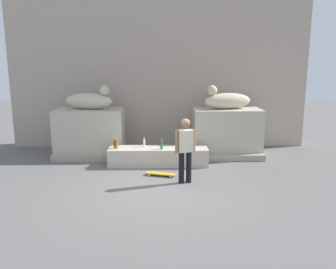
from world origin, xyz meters
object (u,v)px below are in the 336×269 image
(bottle_brown, at_px, (115,144))
(skater, at_px, (185,148))
(skateboard, at_px, (161,174))
(statue_reclining_right, at_px, (227,100))
(bottle_green, at_px, (162,145))
(statue_reclining_left, at_px, (90,100))
(bottle_clear, at_px, (144,143))
(bottle_orange, at_px, (117,144))

(bottle_brown, bearing_deg, skater, -39.07)
(skater, relative_size, skateboard, 2.03)
(skateboard, height_order, bottle_brown, bottle_brown)
(statue_reclining_right, height_order, bottle_green, statue_reclining_right)
(statue_reclining_left, height_order, bottle_brown, statue_reclining_left)
(statue_reclining_left, relative_size, statue_reclining_right, 0.99)
(skater, xyz_separation_m, bottle_green, (-0.61, 1.41, -0.27))
(bottle_clear, bearing_deg, statue_reclining_right, 19.53)
(bottle_clear, distance_m, bottle_orange, 0.84)
(bottle_brown, bearing_deg, bottle_orange, -59.87)
(statue_reclining_left, height_order, statue_reclining_right, same)
(skater, bearing_deg, bottle_clear, 107.17)
(bottle_green, distance_m, bottle_orange, 1.33)
(statue_reclining_left, bearing_deg, bottle_clear, -16.93)
(skateboard, relative_size, bottle_clear, 2.98)
(bottle_green, distance_m, bottle_brown, 1.41)
(statue_reclining_left, distance_m, bottle_clear, 2.35)
(skateboard, height_order, bottle_green, bottle_green)
(statue_reclining_left, bearing_deg, skater, -32.09)
(bottle_clear, bearing_deg, bottle_orange, -160.37)
(bottle_orange, distance_m, bottle_brown, 0.15)
(skateboard, height_order, bottle_orange, bottle_orange)
(statue_reclining_left, relative_size, bottle_clear, 6.07)
(bottle_green, bearing_deg, bottle_orange, 176.14)
(bottle_orange, bearing_deg, bottle_brown, 120.13)
(skateboard, bearing_deg, bottle_green, 104.51)
(statue_reclining_left, relative_size, bottle_brown, 6.14)
(statue_reclining_left, height_order, skater, statue_reclining_left)
(statue_reclining_right, height_order, bottle_orange, statue_reclining_right)
(statue_reclining_left, height_order, bottle_clear, statue_reclining_left)
(statue_reclining_left, height_order, skateboard, statue_reclining_left)
(skater, height_order, skateboard, skater)
(skateboard, bearing_deg, bottle_clear, 128.26)
(statue_reclining_left, xyz_separation_m, bottle_clear, (1.79, -0.94, -1.19))
(skater, bearing_deg, statue_reclining_left, 121.67)
(skateboard, relative_size, bottle_brown, 3.02)
(skateboard, distance_m, bottle_brown, 1.84)
(skater, relative_size, bottle_green, 5.57)
(statue_reclining_right, xyz_separation_m, bottle_brown, (-3.52, -1.10, -1.19))
(bottle_clear, xyz_separation_m, bottle_brown, (-0.86, -0.16, -0.00))
(bottle_orange, bearing_deg, skateboard, -36.67)
(skater, bearing_deg, statue_reclining_right, 45.52)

